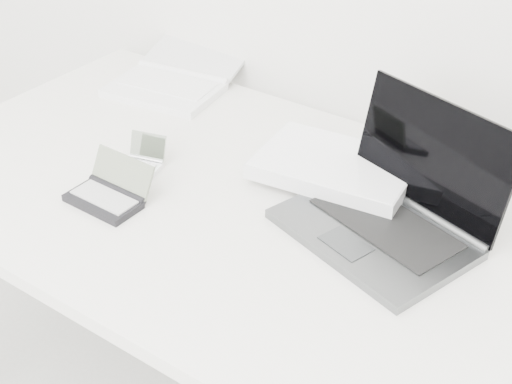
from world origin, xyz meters
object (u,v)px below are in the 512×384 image
Objects in this scene: laptop_large at (362,188)px; netbook_open_white at (175,79)px; palmtop_charcoal at (109,194)px; desk at (281,234)px.

laptop_large reaches higher than netbook_open_white.
laptop_large reaches higher than palmtop_charcoal.
desk is 0.61m from netbook_open_white.
laptop_large is at bearing -25.40° from netbook_open_white.
desk is 10.94× the size of palmtop_charcoal.
desk is at bearing -114.94° from laptop_large.
laptop_large is at bearing 34.84° from palmtop_charcoal.
netbook_open_white is 0.51m from palmtop_charcoal.
laptop_large is 3.53× the size of palmtop_charcoal.
palmtop_charcoal is at bearing -128.82° from laptop_large.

